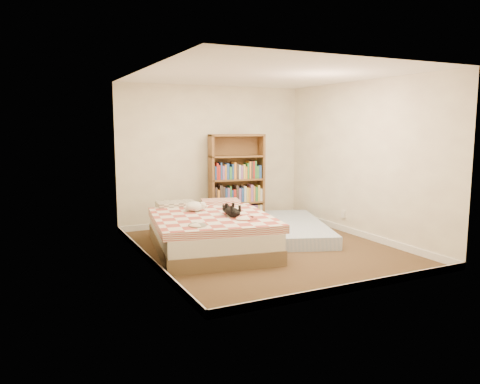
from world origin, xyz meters
name	(u,v)px	position (x,y,z in m)	size (l,w,h in m)	color
room	(267,168)	(0.00, 0.00, 1.20)	(3.51, 4.01, 2.51)	#442B1D
bed	(209,231)	(-0.75, 0.37, 0.27)	(1.90, 2.44, 0.59)	brown
bookshelf	(236,192)	(0.34, 1.74, 0.59)	(1.03, 0.47, 1.64)	brown
floor_mattress	(292,228)	(0.84, 0.62, 0.10)	(1.00, 2.23, 0.20)	#7899C9
black_cat	(231,211)	(-0.54, 0.03, 0.60)	(0.21, 0.65, 0.15)	black
white_dog	(195,206)	(-0.87, 0.62, 0.60)	(0.32, 0.35, 0.14)	white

